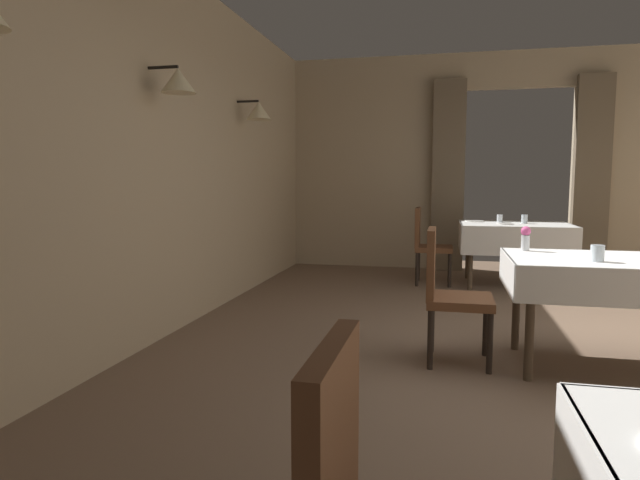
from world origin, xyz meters
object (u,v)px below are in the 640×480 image
(dining_table_far, at_px, (515,232))
(glass_mid_b, at_px, (597,253))
(chair_far_left, at_px, (427,242))
(glass_far_a, at_px, (524,219))
(flower_vase_mid, at_px, (526,238))
(plate_far_d, at_px, (474,221))
(plate_far_b, at_px, (505,224))
(glass_far_c, at_px, (500,218))
(dining_table_mid, at_px, (624,272))
(chair_mid_left, at_px, (448,289))

(dining_table_far, distance_m, glass_mid_b, 3.14)
(chair_far_left, xyz_separation_m, glass_far_a, (1.13, 0.12, 0.29))
(flower_vase_mid, distance_m, glass_far_a, 2.70)
(plate_far_d, bearing_deg, flower_vase_mid, -85.74)
(dining_table_far, distance_m, plate_far_b, 0.23)
(glass_far_a, bearing_deg, plate_far_b, -145.29)
(glass_far_a, relative_size, glass_far_c, 1.10)
(dining_table_far, distance_m, chair_far_left, 1.03)
(dining_table_mid, relative_size, glass_mid_b, 13.92)
(chair_mid_left, relative_size, chair_far_left, 1.00)
(glass_mid_b, bearing_deg, glass_far_c, 94.92)
(dining_table_far, xyz_separation_m, glass_mid_b, (0.12, -3.13, 0.16))
(glass_far_c, relative_size, plate_far_d, 0.41)
(dining_table_mid, height_order, flower_vase_mid, flower_vase_mid)
(chair_far_left, bearing_deg, plate_far_b, -2.78)
(glass_far_a, bearing_deg, dining_table_mid, -85.66)
(dining_table_mid, distance_m, dining_table_far, 2.98)
(dining_table_mid, bearing_deg, plate_far_d, 103.98)
(glass_far_c, bearing_deg, chair_mid_left, -101.12)
(dining_table_mid, xyz_separation_m, plate_far_d, (-0.79, 3.18, 0.09))
(glass_far_a, bearing_deg, flower_vase_mid, -97.46)
(chair_far_left, xyz_separation_m, plate_far_d, (0.56, 0.32, 0.24))
(dining_table_mid, bearing_deg, glass_far_c, 98.98)
(dining_table_far, distance_m, flower_vase_mid, 2.69)
(chair_far_left, relative_size, glass_far_a, 8.88)
(glass_far_a, height_order, plate_far_d, glass_far_a)
(glass_far_a, xyz_separation_m, plate_far_d, (-0.57, 0.20, -0.05))
(chair_far_left, relative_size, plate_far_d, 4.02)
(flower_vase_mid, bearing_deg, glass_far_c, 88.30)
(glass_mid_b, bearing_deg, glass_far_a, 90.29)
(glass_mid_b, bearing_deg, plate_far_d, 99.85)
(chair_mid_left, xyz_separation_m, flower_vase_mid, (0.54, 0.36, 0.33))
(plate_far_d, bearing_deg, dining_table_mid, -76.02)
(dining_table_far, xyz_separation_m, glass_far_c, (-0.16, 0.15, 0.15))
(plate_far_b, distance_m, plate_far_d, 0.49)
(chair_mid_left, xyz_separation_m, glass_far_c, (0.63, 3.19, 0.28))
(plate_far_b, height_order, plate_far_d, same)
(flower_vase_mid, bearing_deg, chair_far_left, 106.83)
(dining_table_far, height_order, plate_far_d, plate_far_d)
(glass_far_c, bearing_deg, plate_far_d, 168.50)
(dining_table_mid, bearing_deg, glass_mid_b, -140.53)
(chair_mid_left, height_order, chair_far_left, same)
(chair_mid_left, bearing_deg, plate_far_b, 77.10)
(dining_table_far, xyz_separation_m, flower_vase_mid, (-0.25, -2.67, 0.20))
(chair_mid_left, distance_m, glass_far_c, 3.26)
(plate_far_d, bearing_deg, glass_mid_b, -80.15)
(chair_mid_left, xyz_separation_m, plate_far_b, (0.66, 2.88, 0.24))
(glass_mid_b, bearing_deg, plate_far_b, 94.78)
(chair_far_left, distance_m, plate_far_d, 0.69)
(flower_vase_mid, bearing_deg, dining_table_mid, -26.97)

